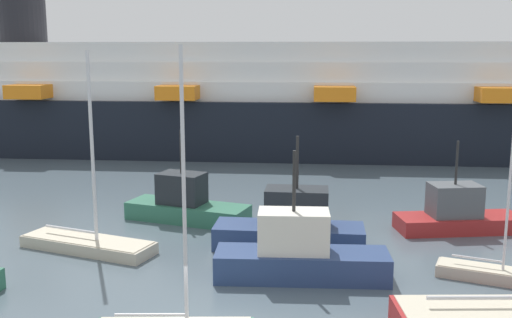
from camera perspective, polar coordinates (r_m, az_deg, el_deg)
sailboat_0 at (r=25.37m, az=22.10°, el=-10.08°), size 4.44×2.43×8.42m
sailboat_2 at (r=28.00m, az=-16.03°, el=-7.71°), size 6.65×3.53×8.99m
sailboat_3 at (r=20.96m, az=23.41°, el=-13.95°), size 7.42×2.94×11.20m
fishing_boat_0 at (r=31.32m, az=18.99°, el=-5.11°), size 6.55×3.33×4.60m
fishing_boat_1 at (r=31.62m, az=-6.84°, el=-4.40°), size 6.92×3.74×4.88m
fishing_boat_2 at (r=23.64m, az=4.23°, el=-9.24°), size 6.99×2.37×5.19m
fishing_boat_3 at (r=27.20m, az=3.47°, el=-6.54°), size 6.89×2.15×5.21m
cruise_ship at (r=54.02m, az=-6.19°, el=5.64°), size 89.16×15.26×14.14m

